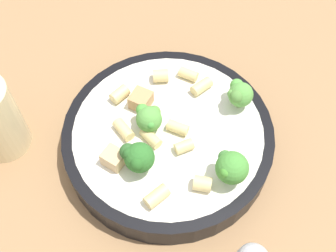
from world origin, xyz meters
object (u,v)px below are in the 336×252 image
(pasta_bowl, at_px, (168,137))
(rigatoni_2, at_px, (188,74))
(rigatoni_5, at_px, (178,128))
(chicken_chunk_1, at_px, (115,159))
(rigatoni_6, at_px, (120,94))
(rigatoni_1, at_px, (157,196))
(chicken_chunk_0, at_px, (141,100))
(broccoli_floret_0, at_px, (231,167))
(rigatoni_9, at_px, (161,76))
(rigatoni_3, at_px, (124,129))
(broccoli_floret_1, at_px, (239,94))
(broccoli_floret_3, at_px, (137,157))
(rigatoni_8, at_px, (153,140))
(rigatoni_4, at_px, (202,184))
(rigatoni_0, at_px, (182,148))
(broccoli_floret_2, at_px, (149,118))
(rigatoni_7, at_px, (202,86))

(pasta_bowl, relative_size, rigatoni_2, 10.45)
(rigatoni_5, xyz_separation_m, chicken_chunk_1, (-0.09, 0.01, 0.00))
(pasta_bowl, distance_m, rigatoni_6, 0.08)
(rigatoni_1, distance_m, chicken_chunk_0, 0.13)
(broccoli_floret_0, bearing_deg, rigatoni_1, 162.20)
(broccoli_floret_0, height_order, rigatoni_9, broccoli_floret_0)
(broccoli_floret_0, distance_m, rigatoni_3, 0.14)
(broccoli_floret_1, bearing_deg, broccoli_floret_3, -178.73)
(broccoli_floret_1, height_order, rigatoni_6, broccoli_floret_1)
(rigatoni_6, bearing_deg, rigatoni_8, -92.35)
(rigatoni_1, height_order, rigatoni_4, rigatoni_4)
(pasta_bowl, distance_m, broccoli_floret_3, 0.08)
(broccoli_floret_0, bearing_deg, chicken_chunk_0, 99.63)
(broccoli_floret_1, height_order, rigatoni_8, broccoli_floret_1)
(chicken_chunk_1, bearing_deg, rigatoni_3, 44.46)
(rigatoni_0, distance_m, rigatoni_9, 0.11)
(broccoli_floret_2, relative_size, rigatoni_7, 1.31)
(broccoli_floret_1, relative_size, chicken_chunk_0, 1.47)
(broccoli_floret_2, relative_size, rigatoni_8, 1.32)
(rigatoni_7, bearing_deg, rigatoni_2, 93.57)
(rigatoni_1, xyz_separation_m, rigatoni_5, (0.07, 0.06, -0.00))
(rigatoni_9, bearing_deg, rigatoni_4, -108.06)
(broccoli_floret_0, relative_size, broccoli_floret_2, 1.24)
(broccoli_floret_3, bearing_deg, rigatoni_9, 44.23)
(chicken_chunk_0, bearing_deg, rigatoni_2, 1.08)
(broccoli_floret_3, height_order, rigatoni_8, broccoli_floret_3)
(broccoli_floret_1, relative_size, chicken_chunk_1, 1.55)
(broccoli_floret_3, bearing_deg, chicken_chunk_0, 54.80)
(rigatoni_1, relative_size, rigatoni_2, 1.12)
(rigatoni_0, height_order, rigatoni_2, same)
(rigatoni_0, relative_size, rigatoni_6, 0.94)
(rigatoni_6, relative_size, rigatoni_8, 0.84)
(rigatoni_3, relative_size, rigatoni_8, 1.02)
(rigatoni_3, xyz_separation_m, rigatoni_8, (0.02, -0.03, -0.00))
(pasta_bowl, xyz_separation_m, rigatoni_6, (-0.02, 0.08, 0.02))
(broccoli_floret_2, xyz_separation_m, chicken_chunk_0, (0.01, 0.03, -0.01))
(rigatoni_2, bearing_deg, rigatoni_5, -135.36)
(rigatoni_4, relative_size, chicken_chunk_0, 0.79)
(broccoli_floret_0, distance_m, rigatoni_7, 0.13)
(rigatoni_4, distance_m, rigatoni_6, 0.16)
(broccoli_floret_2, distance_m, rigatoni_6, 0.06)
(rigatoni_0, distance_m, rigatoni_7, 0.10)
(broccoli_floret_3, height_order, rigatoni_4, broccoli_floret_3)
(rigatoni_8, distance_m, rigatoni_9, 0.10)
(broccoli_floret_2, relative_size, rigatoni_3, 1.29)
(chicken_chunk_1, bearing_deg, rigatoni_2, 20.37)
(broccoli_floret_2, bearing_deg, rigatoni_7, 5.73)
(rigatoni_1, xyz_separation_m, rigatoni_9, (0.10, 0.14, 0.00))
(rigatoni_0, bearing_deg, rigatoni_9, 68.09)
(broccoli_floret_0, bearing_deg, rigatoni_5, 96.44)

